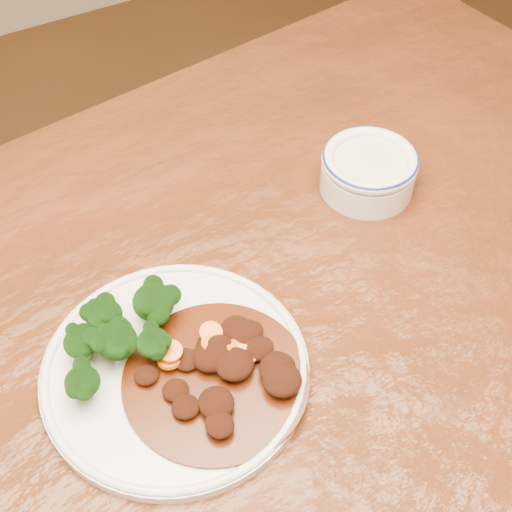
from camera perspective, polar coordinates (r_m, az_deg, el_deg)
dining_table at (r=0.88m, az=-2.50°, el=-8.73°), size 1.61×1.09×0.75m
dinner_plate at (r=0.78m, az=-6.48°, el=-8.98°), size 0.29×0.29×0.02m
broccoli_florets at (r=0.77m, az=-10.83°, el=-6.01°), size 0.14×0.11×0.05m
mince_stew at (r=0.76m, az=-2.39°, el=-8.97°), size 0.20×0.20×0.03m
dip_bowl at (r=0.96m, az=8.99°, el=6.84°), size 0.13×0.13×0.06m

